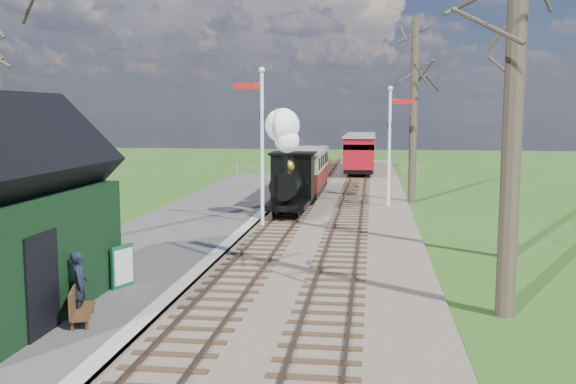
# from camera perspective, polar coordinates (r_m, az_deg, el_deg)

# --- Properties ---
(distant_hills) EXTENTS (114.40, 48.00, 22.02)m
(distant_hills) POSITION_cam_1_polar(r_m,az_deg,el_deg) (75.66, 5.69, -8.83)
(distant_hills) COLOR #385B23
(distant_hills) RESTS_ON ground
(ballast_bed) EXTENTS (8.00, 60.00, 0.10)m
(ballast_bed) POSITION_cam_1_polar(r_m,az_deg,el_deg) (30.77, 3.30, -1.25)
(ballast_bed) COLOR brown
(ballast_bed) RESTS_ON ground
(track_near) EXTENTS (1.60, 60.00, 0.15)m
(track_near) POSITION_cam_1_polar(r_m,az_deg,el_deg) (30.88, 0.89, -1.11)
(track_near) COLOR brown
(track_near) RESTS_ON ground
(track_far) EXTENTS (1.60, 60.00, 0.15)m
(track_far) POSITION_cam_1_polar(r_m,az_deg,el_deg) (30.69, 5.72, -1.20)
(track_far) COLOR brown
(track_far) RESTS_ON ground
(platform) EXTENTS (5.00, 44.00, 0.20)m
(platform) POSITION_cam_1_polar(r_m,az_deg,el_deg) (23.85, -9.76, -3.66)
(platform) COLOR #474442
(platform) RESTS_ON ground
(coping_strip) EXTENTS (0.40, 44.00, 0.21)m
(coping_strip) POSITION_cam_1_polar(r_m,az_deg,el_deg) (23.28, -4.33, -3.83)
(coping_strip) COLOR #B2AD9E
(coping_strip) RESTS_ON ground
(semaphore_near) EXTENTS (1.22, 0.24, 6.22)m
(semaphore_near) POSITION_cam_1_polar(r_m,az_deg,el_deg) (24.75, -2.48, 5.04)
(semaphore_near) COLOR silver
(semaphore_near) RESTS_ON ground
(semaphore_far) EXTENTS (1.22, 0.24, 5.72)m
(semaphore_far) POSITION_cam_1_polar(r_m,az_deg,el_deg) (30.40, 9.15, 4.83)
(semaphore_far) COLOR silver
(semaphore_far) RESTS_ON ground
(bare_trees) EXTENTS (15.51, 22.39, 12.00)m
(bare_trees) POSITION_cam_1_polar(r_m,az_deg,el_deg) (18.60, 0.77, 9.25)
(bare_trees) COLOR #382D23
(bare_trees) RESTS_ON ground
(fence_line) EXTENTS (12.60, 0.08, 1.00)m
(fence_line) POSITION_cam_1_polar(r_m,az_deg,el_deg) (44.66, 3.35, 1.99)
(fence_line) COLOR slate
(fence_line) RESTS_ON ground
(locomotive) EXTENTS (1.79, 4.18, 4.48)m
(locomotive) POSITION_cam_1_polar(r_m,az_deg,el_deg) (27.47, 0.10, 2.00)
(locomotive) COLOR black
(locomotive) RESTS_ON ground
(coach) EXTENTS (2.09, 7.17, 2.20)m
(coach) POSITION_cam_1_polar(r_m,az_deg,el_deg) (33.51, 1.46, 1.97)
(coach) COLOR black
(coach) RESTS_ON ground
(red_carriage_a) EXTENTS (2.20, 5.44, 2.31)m
(red_carriage_a) POSITION_cam_1_polar(r_m,az_deg,el_deg) (45.70, 6.36, 3.38)
(red_carriage_a) COLOR black
(red_carriage_a) RESTS_ON ground
(red_carriage_b) EXTENTS (2.20, 5.44, 2.31)m
(red_carriage_b) POSITION_cam_1_polar(r_m,az_deg,el_deg) (51.19, 6.49, 3.77)
(red_carriage_b) COLOR black
(red_carriage_b) RESTS_ON ground
(sign_board) EXTENTS (0.33, 0.70, 1.06)m
(sign_board) POSITION_cam_1_polar(r_m,az_deg,el_deg) (16.44, -14.50, -6.41)
(sign_board) COLOR #114F30
(sign_board) RESTS_ON platform
(bench) EXTENTS (0.77, 1.34, 0.74)m
(bench) POSITION_cam_1_polar(r_m,az_deg,el_deg) (14.14, -18.17, -9.54)
(bench) COLOR #49301A
(bench) RESTS_ON platform
(person) EXTENTS (0.51, 0.60, 1.41)m
(person) POSITION_cam_1_polar(r_m,az_deg,el_deg) (14.31, -18.08, -7.83)
(person) COLOR black
(person) RESTS_ON platform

